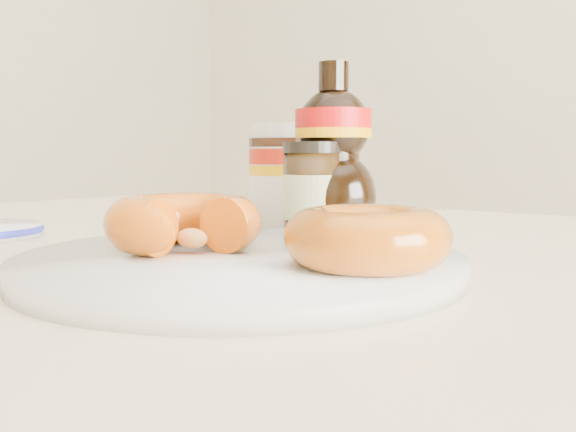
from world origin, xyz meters
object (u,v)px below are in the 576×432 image
Objects in this scene: plate at (241,263)px; donut_bitten at (184,223)px; dining_table at (304,352)px; nutella_jar at (285,171)px; syrup_bottle at (333,152)px; dark_jar at (313,193)px; donut_whole at (367,237)px.

plate is 0.05m from donut_bitten.
dining_table is at bearing 73.20° from donut_bitten.
dining_table is 13.31× the size of donut_bitten.
donut_bitten is at bearing -65.56° from nutella_jar.
donut_bitten is at bearing -162.29° from plate.
syrup_bottle reaches higher than nutella_jar.
plate is 0.18m from dark_jar.
dark_jar reaches higher than plate.
dining_table is at bearing 103.99° from plate.
nutella_jar is 0.13m from dark_jar.
dark_jar is at bearing 110.33° from plate.
dining_table is 12.48× the size of nutella_jar.
plate is at bearing 7.80° from donut_bitten.
syrup_bottle reaches higher than plate.
nutella_jar reaches higher than plate.
nutella_jar is at bearing 132.85° from dining_table.
donut_bitten is at bearing -96.89° from dining_table.
syrup_bottle reaches higher than dining_table.
syrup_bottle reaches higher than donut_whole.
dark_jar is at bearing -117.07° from syrup_bottle.
nutella_jar is at bearing 140.08° from dark_jar.
donut_whole is at bearing -51.04° from syrup_bottle.
plate is (0.03, -0.10, 0.09)m from dining_table.
dining_table is at bearing -47.15° from nutella_jar.
donut_whole reaches higher than dining_table.
dining_table is 4.82× the size of plate.
dark_jar is (-0.15, 0.16, 0.01)m from donut_whole.
dining_table is at bearing -60.05° from dark_jar.
donut_whole is at bearing -46.24° from dark_jar.
donut_bitten is 0.94× the size of nutella_jar.
donut_whole is 0.59× the size of syrup_bottle.
nutella_jar is at bearing 122.65° from plate.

